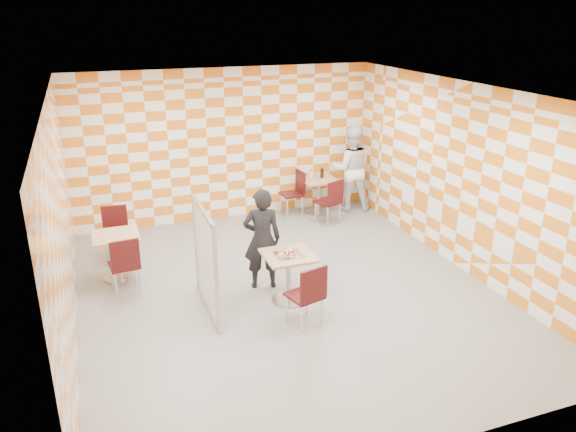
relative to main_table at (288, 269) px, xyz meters
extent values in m
plane|color=gray|center=(0.06, 0.26, -0.51)|extent=(7.00, 7.00, 0.00)
plane|color=white|center=(0.06, 0.26, 2.49)|extent=(7.00, 7.00, 0.00)
plane|color=white|center=(0.06, 3.76, 0.99)|extent=(6.00, 0.00, 6.00)
plane|color=white|center=(-2.94, 0.26, 0.99)|extent=(0.00, 7.00, 7.00)
plane|color=white|center=(3.06, 0.26, 0.99)|extent=(0.00, 7.00, 7.00)
cube|color=tan|center=(0.00, 0.00, 0.22)|extent=(0.70, 0.70, 0.04)
cylinder|color=#A5A5AA|center=(0.00, 0.00, -0.14)|extent=(0.08, 0.08, 0.70)
cylinder|color=#A5A5AA|center=(0.00, 0.00, -0.49)|extent=(0.50, 0.50, 0.03)
cube|color=tan|center=(1.88, 3.31, 0.22)|extent=(0.70, 0.70, 0.04)
cylinder|color=#A5A5AA|center=(1.88, 3.31, -0.14)|extent=(0.08, 0.08, 0.70)
cylinder|color=#A5A5AA|center=(1.88, 3.31, -0.49)|extent=(0.50, 0.50, 0.03)
cube|color=tan|center=(-2.27, 1.61, 0.22)|extent=(0.70, 0.70, 0.04)
cylinder|color=#A5A5AA|center=(-2.27, 1.61, -0.14)|extent=(0.08, 0.08, 0.70)
cylinder|color=#A5A5AA|center=(-2.27, 1.61, -0.49)|extent=(0.50, 0.50, 0.03)
cube|color=#390B0C|center=(-0.03, -0.70, -0.06)|extent=(0.51, 0.51, 0.04)
cube|color=#390B0C|center=(0.02, -0.90, 0.19)|extent=(0.42, 0.15, 0.45)
cylinder|color=silver|center=(0.09, -0.50, -0.29)|extent=(0.03, 0.03, 0.43)
cylinder|color=silver|center=(-0.24, -0.58, -0.29)|extent=(0.03, 0.03, 0.43)
cylinder|color=silver|center=(0.18, -0.83, -0.29)|extent=(0.03, 0.03, 0.43)
cylinder|color=silver|center=(-0.15, -0.91, -0.29)|extent=(0.03, 0.03, 0.43)
cube|color=#390B0C|center=(1.82, 2.70, -0.06)|extent=(0.55, 0.55, 0.04)
cube|color=#390B0C|center=(1.89, 2.52, 0.19)|extent=(0.40, 0.20, 0.45)
cylinder|color=silver|center=(1.91, 2.93, -0.29)|extent=(0.03, 0.03, 0.43)
cylinder|color=silver|center=(1.60, 2.79, -0.29)|extent=(0.03, 0.03, 0.43)
cylinder|color=silver|center=(2.04, 2.61, -0.29)|extent=(0.03, 0.03, 0.43)
cylinder|color=silver|center=(1.73, 2.48, -0.29)|extent=(0.03, 0.03, 0.43)
cube|color=#390B0C|center=(1.32, 3.40, -0.06)|extent=(0.44, 0.44, 0.04)
cube|color=#390B0C|center=(1.52, 3.42, 0.19)|extent=(0.06, 0.42, 0.45)
cylinder|color=silver|center=(1.14, 3.56, -0.29)|extent=(0.03, 0.03, 0.43)
cylinder|color=silver|center=(1.16, 3.23, -0.29)|extent=(0.03, 0.03, 0.43)
cylinder|color=silver|center=(1.48, 3.58, -0.29)|extent=(0.03, 0.03, 0.43)
cylinder|color=silver|center=(1.50, 3.24, -0.29)|extent=(0.03, 0.03, 0.43)
cube|color=#390B0C|center=(-2.21, 1.10, -0.06)|extent=(0.46, 0.46, 0.04)
cube|color=#390B0C|center=(-2.19, 0.90, 0.19)|extent=(0.42, 0.08, 0.45)
cylinder|color=silver|center=(-2.06, 1.28, -0.29)|extent=(0.03, 0.03, 0.43)
cylinder|color=silver|center=(-2.40, 1.25, -0.29)|extent=(0.03, 0.03, 0.43)
cylinder|color=silver|center=(-2.03, 0.94, -0.29)|extent=(0.03, 0.03, 0.43)
cylinder|color=silver|center=(-2.36, 0.91, -0.29)|extent=(0.03, 0.03, 0.43)
cube|color=#390B0C|center=(-2.24, 2.31, -0.06)|extent=(0.46, 0.46, 0.04)
cube|color=#390B0C|center=(-2.22, 2.51, 0.19)|extent=(0.42, 0.08, 0.45)
cylinder|color=silver|center=(-2.43, 2.16, -0.29)|extent=(0.03, 0.03, 0.43)
cylinder|color=silver|center=(-2.09, 2.13, -0.29)|extent=(0.03, 0.03, 0.43)
cylinder|color=silver|center=(-2.40, 2.50, -0.29)|extent=(0.03, 0.03, 0.43)
cylinder|color=silver|center=(-2.06, 2.47, -0.29)|extent=(0.03, 0.03, 0.43)
cube|color=white|center=(-1.17, 0.13, 0.29)|extent=(0.02, 1.30, 1.40)
cube|color=#B2B2B7|center=(-1.17, 0.13, 1.01)|extent=(0.05, 1.30, 0.05)
cube|color=#B2B2B7|center=(-1.17, 0.13, -0.43)|extent=(0.05, 1.30, 0.05)
cube|color=#B2B2B7|center=(-1.17, -0.52, 0.29)|extent=(0.05, 0.05, 1.50)
cylinder|color=#B2B2B7|center=(-1.17, -0.52, -0.48)|extent=(0.08, 0.08, 0.05)
cube|color=#B2B2B7|center=(-1.17, 0.78, 0.29)|extent=(0.05, 0.05, 1.50)
cylinder|color=#B2B2B7|center=(-1.17, 0.78, -0.48)|extent=(0.08, 0.08, 0.05)
imported|color=black|center=(-0.21, 0.58, 0.28)|extent=(0.65, 0.50, 1.58)
imported|color=white|center=(2.61, 3.31, 0.39)|extent=(1.04, 0.92, 1.79)
cube|color=silver|center=(0.00, -0.02, 0.24)|extent=(0.38, 0.34, 0.01)
cone|color=tan|center=(0.00, -0.02, 0.26)|extent=(0.40, 0.40, 0.02)
cone|color=#F2D88C|center=(0.00, 0.00, 0.27)|extent=(0.33, 0.33, 0.01)
cylinder|color=maroon|center=(-0.06, -0.12, 0.28)|extent=(0.04, 0.04, 0.01)
cylinder|color=maroon|center=(0.05, -0.11, 0.28)|extent=(0.04, 0.04, 0.01)
cylinder|color=maroon|center=(0.00, -0.04, 0.28)|extent=(0.04, 0.04, 0.01)
cylinder|color=maroon|center=(-0.05, 0.01, 0.28)|extent=(0.04, 0.04, 0.01)
cylinder|color=maroon|center=(0.06, -0.01, 0.28)|extent=(0.04, 0.04, 0.01)
torus|color=black|center=(0.05, -0.05, 0.28)|extent=(0.03, 0.03, 0.01)
torus|color=black|center=(-0.02, -0.08, 0.28)|extent=(0.03, 0.03, 0.01)
torus|color=black|center=(0.02, 0.02, 0.28)|extent=(0.03, 0.03, 0.01)
torus|color=black|center=(-0.07, -0.04, 0.28)|extent=(0.03, 0.03, 0.01)
cylinder|color=white|center=(1.74, 3.40, 0.32)|extent=(0.06, 0.06, 0.16)
cylinder|color=red|center=(1.74, 3.40, 0.42)|extent=(0.04, 0.04, 0.04)
cylinder|color=black|center=(1.97, 3.36, 0.34)|extent=(0.07, 0.07, 0.20)
cylinder|color=red|center=(1.97, 3.36, 0.46)|extent=(0.03, 0.03, 0.03)
camera|label=1|loc=(-2.52, -6.86, 3.55)|focal=35.00mm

